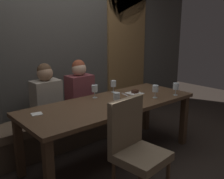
% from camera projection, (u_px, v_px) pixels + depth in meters
% --- Properties ---
extents(ground, '(9.00, 9.00, 0.00)m').
position_uv_depth(ground, '(112.00, 157.00, 3.25)').
color(ground, black).
extents(back_wall_tiled, '(6.00, 0.12, 3.00)m').
position_uv_depth(back_wall_tiled, '(58.00, 35.00, 3.79)').
color(back_wall_tiled, '#4C4944').
rests_on(back_wall_tiled, ground).
extents(arched_door, '(0.90, 0.05, 2.55)m').
position_uv_depth(arched_door, '(127.00, 41.00, 4.62)').
color(arched_door, olive).
rests_on(arched_door, ground).
extents(dining_table, '(2.20, 0.84, 0.74)m').
position_uv_depth(dining_table, '(112.00, 109.00, 3.09)').
color(dining_table, '#493422').
rests_on(dining_table, ground).
extents(banquette_bench, '(2.50, 0.44, 0.45)m').
position_uv_depth(banquette_bench, '(80.00, 125.00, 3.71)').
color(banquette_bench, '#4A3C2E').
rests_on(banquette_bench, ground).
extents(chair_near_side, '(0.48, 0.48, 0.98)m').
position_uv_depth(chair_near_side, '(135.00, 144.00, 2.38)').
color(chair_near_side, brown).
rests_on(chair_near_side, ground).
extents(diner_redhead, '(0.36, 0.24, 0.73)m').
position_uv_depth(diner_redhead, '(46.00, 93.00, 3.28)').
color(diner_redhead, '#9E9384').
rests_on(diner_redhead, banquette_bench).
extents(diner_bearded, '(0.36, 0.24, 0.73)m').
position_uv_depth(diner_bearded, '(80.00, 87.00, 3.60)').
color(diner_bearded, brown).
rests_on(diner_bearded, banquette_bench).
extents(wine_glass_center_back, '(0.08, 0.08, 0.16)m').
position_uv_depth(wine_glass_center_back, '(95.00, 89.00, 3.22)').
color(wine_glass_center_back, silver).
rests_on(wine_glass_center_back, dining_table).
extents(wine_glass_end_left, '(0.08, 0.08, 0.16)m').
position_uv_depth(wine_glass_end_left, '(113.00, 84.00, 3.50)').
color(wine_glass_end_left, silver).
rests_on(wine_glass_end_left, dining_table).
extents(wine_glass_end_right, '(0.08, 0.08, 0.16)m').
position_uv_depth(wine_glass_end_right, '(176.00, 87.00, 3.35)').
color(wine_glass_end_right, silver).
rests_on(wine_glass_end_right, dining_table).
extents(wine_glass_far_left, '(0.08, 0.08, 0.16)m').
position_uv_depth(wine_glass_far_left, '(155.00, 89.00, 3.22)').
color(wine_glass_far_left, silver).
rests_on(wine_glass_far_left, dining_table).
extents(wine_glass_near_left, '(0.08, 0.08, 0.16)m').
position_uv_depth(wine_glass_near_left, '(117.00, 97.00, 2.86)').
color(wine_glass_near_left, silver).
rests_on(wine_glass_near_left, dining_table).
extents(dessert_plate, '(0.19, 0.19, 0.05)m').
position_uv_depth(dessert_plate, '(135.00, 93.00, 3.44)').
color(dessert_plate, white).
rests_on(dessert_plate, dining_table).
extents(fork_on_table, '(0.06, 0.17, 0.01)m').
position_uv_depth(fork_on_table, '(125.00, 95.00, 3.38)').
color(fork_on_table, silver).
rests_on(fork_on_table, dining_table).
extents(folded_napkin, '(0.13, 0.12, 0.01)m').
position_uv_depth(folded_napkin, '(37.00, 114.00, 2.64)').
color(folded_napkin, silver).
rests_on(folded_napkin, dining_table).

